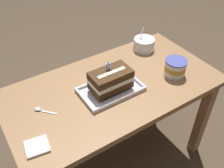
{
  "coord_description": "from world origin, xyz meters",
  "views": [
    {
      "loc": [
        -0.61,
        -0.93,
        1.66
      ],
      "look_at": [
        -0.02,
        -0.01,
        0.74
      ],
      "focal_mm": 41.14,
      "sensor_mm": 36.0,
      "label": 1
    }
  ],
  "objects_px": {
    "foil_tray": "(111,90)",
    "birthday_cake": "(111,80)",
    "bowl_stack": "(144,44)",
    "serving_spoon_near_tray": "(40,110)",
    "ice_cream_tub": "(175,68)",
    "napkin_pile": "(37,147)"
  },
  "relations": [
    {
      "from": "napkin_pile",
      "to": "bowl_stack",
      "type": "bearing_deg",
      "value": 22.86
    },
    {
      "from": "serving_spoon_near_tray",
      "to": "napkin_pile",
      "type": "bearing_deg",
      "value": -113.8
    },
    {
      "from": "bowl_stack",
      "to": "serving_spoon_near_tray",
      "type": "height_order",
      "value": "bowl_stack"
    },
    {
      "from": "foil_tray",
      "to": "birthday_cake",
      "type": "distance_m",
      "value": 0.07
    },
    {
      "from": "foil_tray",
      "to": "bowl_stack",
      "type": "height_order",
      "value": "bowl_stack"
    },
    {
      "from": "foil_tray",
      "to": "napkin_pile",
      "type": "relative_size",
      "value": 2.95
    },
    {
      "from": "bowl_stack",
      "to": "napkin_pile",
      "type": "relative_size",
      "value": 1.26
    },
    {
      "from": "ice_cream_tub",
      "to": "bowl_stack",
      "type": "bearing_deg",
      "value": 86.09
    },
    {
      "from": "bowl_stack",
      "to": "ice_cream_tub",
      "type": "xyz_separation_m",
      "value": [
        -0.02,
        -0.32,
        0.01
      ]
    },
    {
      "from": "birthday_cake",
      "to": "ice_cream_tub",
      "type": "distance_m",
      "value": 0.41
    },
    {
      "from": "serving_spoon_near_tray",
      "to": "napkin_pile",
      "type": "distance_m",
      "value": 0.23
    },
    {
      "from": "bowl_stack",
      "to": "ice_cream_tub",
      "type": "distance_m",
      "value": 0.32
    },
    {
      "from": "birthday_cake",
      "to": "bowl_stack",
      "type": "bearing_deg",
      "value": 29.52
    },
    {
      "from": "birthday_cake",
      "to": "napkin_pile",
      "type": "relative_size",
      "value": 1.92
    },
    {
      "from": "foil_tray",
      "to": "birthday_cake",
      "type": "height_order",
      "value": "birthday_cake"
    },
    {
      "from": "ice_cream_tub",
      "to": "napkin_pile",
      "type": "height_order",
      "value": "ice_cream_tub"
    },
    {
      "from": "birthday_cake",
      "to": "napkin_pile",
      "type": "bearing_deg",
      "value": -163.59
    },
    {
      "from": "foil_tray",
      "to": "napkin_pile",
      "type": "xyz_separation_m",
      "value": [
        -0.48,
        -0.14,
        -0.0
      ]
    },
    {
      "from": "ice_cream_tub",
      "to": "foil_tray",
      "type": "bearing_deg",
      "value": 168.24
    },
    {
      "from": "birthday_cake",
      "to": "foil_tray",
      "type": "bearing_deg",
      "value": -90.0
    },
    {
      "from": "foil_tray",
      "to": "napkin_pile",
      "type": "height_order",
      "value": "foil_tray"
    },
    {
      "from": "foil_tray",
      "to": "bowl_stack",
      "type": "bearing_deg",
      "value": 29.53
    }
  ]
}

